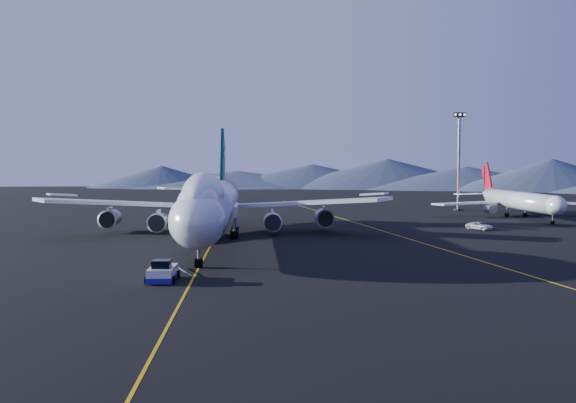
{
  "coord_description": "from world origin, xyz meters",
  "views": [
    {
      "loc": [
        6.45,
        -100.85,
        12.05
      ],
      "look_at": [
        11.92,
        2.29,
        6.0
      ],
      "focal_mm": 40.0,
      "sensor_mm": 36.0,
      "label": 1
    }
  ],
  "objects_px": {
    "pushback_tug": "(163,274)",
    "floodlight_mast": "(459,161)",
    "boeing_747": "(213,204)",
    "second_jet": "(517,200)",
    "service_van": "(480,226)"
  },
  "relations": [
    {
      "from": "pushback_tug",
      "to": "floodlight_mast",
      "type": "relative_size",
      "value": 0.21
    },
    {
      "from": "boeing_747",
      "to": "pushback_tug",
      "type": "relative_size",
      "value": 13.68
    },
    {
      "from": "second_jet",
      "to": "floodlight_mast",
      "type": "distance_m",
      "value": 24.31
    },
    {
      "from": "floodlight_mast",
      "to": "pushback_tug",
      "type": "bearing_deg",
      "value": -122.58
    },
    {
      "from": "boeing_747",
      "to": "floodlight_mast",
      "type": "distance_m",
      "value": 87.02
    },
    {
      "from": "boeing_747",
      "to": "floodlight_mast",
      "type": "height_order",
      "value": "floodlight_mast"
    },
    {
      "from": "boeing_747",
      "to": "second_jet",
      "type": "xyz_separation_m",
      "value": [
        66.14,
        41.49,
        -2.03
      ]
    },
    {
      "from": "boeing_747",
      "to": "pushback_tug",
      "type": "bearing_deg",
      "value": -94.93
    },
    {
      "from": "service_van",
      "to": "floodlight_mast",
      "type": "relative_size",
      "value": 0.2
    },
    {
      "from": "boeing_747",
      "to": "second_jet",
      "type": "distance_m",
      "value": 78.11
    },
    {
      "from": "boeing_747",
      "to": "service_van",
      "type": "xyz_separation_m",
      "value": [
        47.81,
        14.11,
        -5.12
      ]
    },
    {
      "from": "pushback_tug",
      "to": "floodlight_mast",
      "type": "xyz_separation_m",
      "value": [
        62.55,
        97.88,
        12.13
      ]
    },
    {
      "from": "second_jet",
      "to": "service_van",
      "type": "xyz_separation_m",
      "value": [
        -18.33,
        -27.38,
        -3.09
      ]
    },
    {
      "from": "boeing_747",
      "to": "service_van",
      "type": "bearing_deg",
      "value": 16.44
    },
    {
      "from": "second_jet",
      "to": "floodlight_mast",
      "type": "height_order",
      "value": "floodlight_mast"
    }
  ]
}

